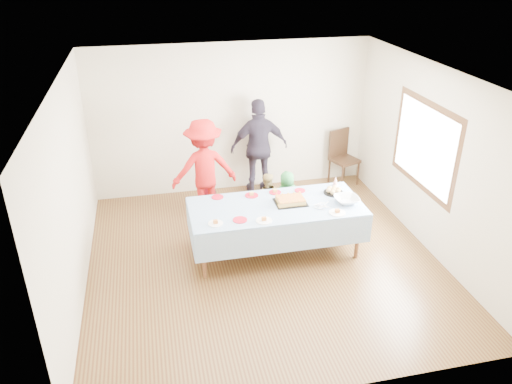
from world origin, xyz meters
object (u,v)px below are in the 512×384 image
birthday_cake (291,200)px  dining_chair (342,154)px  adult_left (204,169)px  party_table (276,209)px

birthday_cake → dining_chair: bearing=52.0°
dining_chair → adult_left: (-2.71, -0.71, 0.26)m
adult_left → birthday_cake: bearing=124.0°
dining_chair → party_table: bearing=-150.2°
party_table → birthday_cake: bearing=9.6°
birthday_cake → adult_left: 1.74m
birthday_cake → dining_chair: (1.62, 2.08, -0.24)m
birthday_cake → party_table: bearing=-170.4°
party_table → birthday_cake: size_ratio=5.46×
party_table → dining_chair: dining_chair is taller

